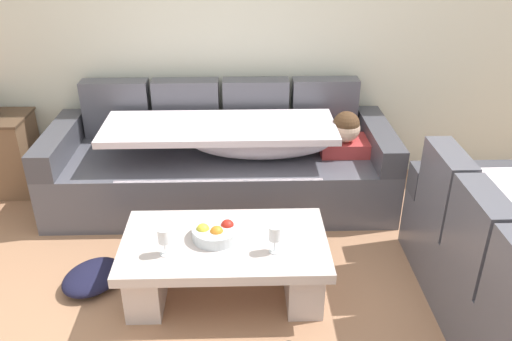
% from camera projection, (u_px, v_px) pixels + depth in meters
% --- Properties ---
extents(back_wall, '(9.00, 0.10, 2.70)m').
position_uv_depth(back_wall, '(245.00, 15.00, 4.05)').
color(back_wall, silver).
rests_on(back_wall, ground_plane).
extents(couch_along_wall, '(2.60, 0.92, 0.88)m').
position_uv_depth(couch_along_wall, '(227.00, 163.00, 4.05)').
color(couch_along_wall, '#53535D').
rests_on(couch_along_wall, ground_plane).
extents(coffee_table, '(1.20, 0.68, 0.38)m').
position_uv_depth(coffee_table, '(225.00, 260.00, 3.09)').
color(coffee_table, beige).
rests_on(coffee_table, ground_plane).
extents(fruit_bowl, '(0.28, 0.28, 0.10)m').
position_uv_depth(fruit_bowl, '(216.00, 232.00, 3.04)').
color(fruit_bowl, silver).
rests_on(fruit_bowl, coffee_table).
extents(wine_glass_near_left, '(0.07, 0.07, 0.17)m').
position_uv_depth(wine_glass_near_left, '(164.00, 237.00, 2.86)').
color(wine_glass_near_left, silver).
rests_on(wine_glass_near_left, coffee_table).
extents(wine_glass_near_right, '(0.07, 0.07, 0.17)m').
position_uv_depth(wine_glass_near_right, '(275.00, 234.00, 2.88)').
color(wine_glass_near_right, silver).
rests_on(wine_glass_near_right, coffee_table).
extents(crumpled_garment, '(0.49, 0.51, 0.12)m').
position_uv_depth(crumpled_garment, '(93.00, 277.00, 3.23)').
color(crumpled_garment, '#191933').
rests_on(crumpled_garment, ground_plane).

